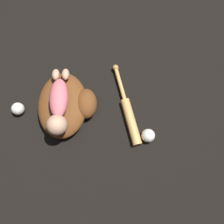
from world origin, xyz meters
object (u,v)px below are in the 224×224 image
(baby_figure, at_px, (58,106))
(baseball, at_px, (148,136))
(baseball_spare, at_px, (18,109))
(baseball_bat, at_px, (128,113))
(baseball_glove, at_px, (67,104))

(baby_figure, height_order, baseball, baby_figure)
(baseball, xyz_separation_m, baseball_spare, (0.04, -0.69, -0.00))
(baseball_bat, distance_m, baseball, 0.16)
(baseball_bat, distance_m, baseball_spare, 0.58)
(baseball_bat, relative_size, baseball, 6.19)
(baseball_glove, height_order, baby_figure, baby_figure)
(baseball, height_order, baseball_spare, baseball)
(baseball_glove, height_order, baseball, baseball_glove)
(baseball_glove, xyz_separation_m, baseball_spare, (0.08, -0.24, -0.02))
(baby_figure, distance_m, baseball_bat, 0.36)
(baseball_glove, relative_size, baseball, 6.15)
(baseball_glove, relative_size, baseball_spare, 6.36)
(baseball, bearing_deg, baseball_bat, -127.52)
(baseball_spare, bearing_deg, baby_figure, 99.02)
(baseball_spare, bearing_deg, baseball, 92.99)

